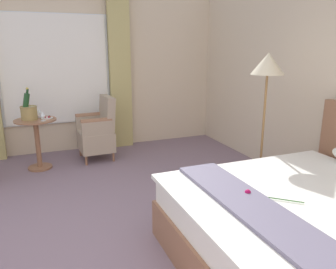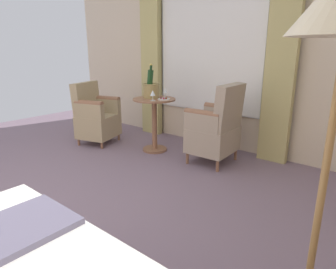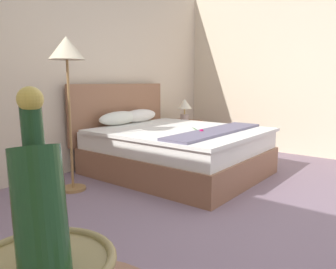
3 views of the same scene
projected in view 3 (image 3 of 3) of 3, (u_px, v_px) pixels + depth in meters
ground_plane at (271, 230)px, 2.68m from camera, size 7.52×7.52×0.00m
wall_headboard_side at (60, 66)px, 4.19m from camera, size 6.14×0.12×2.80m
bed at (173, 148)px, 4.33m from camera, size 1.80×2.14×1.17m
nightstand at (184, 135)px, 5.71m from camera, size 0.45×0.46×0.54m
bedside_lamp at (185, 106)px, 5.63m from camera, size 0.25×0.25×0.36m
floor_lamp_brass at (67, 59)px, 3.44m from camera, size 0.38×0.38×1.67m
wine_glass_near_bucket at (65, 245)px, 0.75m from camera, size 0.07×0.07×0.14m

